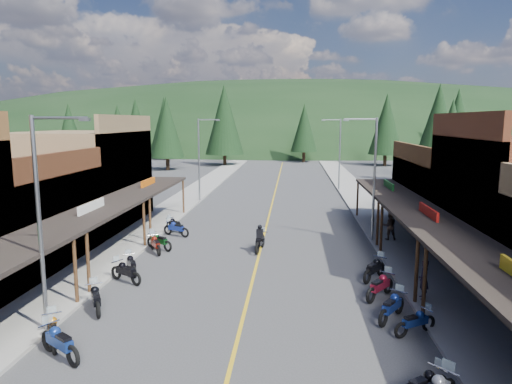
% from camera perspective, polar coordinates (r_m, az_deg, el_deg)
% --- Properties ---
extents(ground, '(220.00, 220.00, 0.00)m').
position_cam_1_polar(ground, '(22.70, -0.49, -11.20)').
color(ground, '#38383A').
rests_on(ground, ground).
extents(centerline, '(0.15, 90.00, 0.01)m').
position_cam_1_polar(centerline, '(42.01, 1.94, -1.80)').
color(centerline, gold).
rests_on(centerline, ground).
extents(sidewalk_west, '(3.40, 94.00, 0.15)m').
position_cam_1_polar(sidewalk_west, '(43.27, -9.65, -1.51)').
color(sidewalk_west, gray).
rests_on(sidewalk_west, ground).
extents(sidewalk_east, '(3.40, 94.00, 0.15)m').
position_cam_1_polar(sidewalk_east, '(42.50, 13.74, -1.83)').
color(sidewalk_east, gray).
rests_on(sidewalk_east, ground).
extents(shop_west_2, '(10.90, 9.00, 6.20)m').
position_cam_1_polar(shop_west_2, '(28.27, -29.18, -2.99)').
color(shop_west_2, '#3F2111').
rests_on(shop_west_2, ground).
extents(shop_west_3, '(10.90, 10.20, 8.20)m').
position_cam_1_polar(shop_west_3, '(36.37, -20.98, 1.55)').
color(shop_west_3, brown).
rests_on(shop_west_3, ground).
extents(shop_east_3, '(10.90, 10.20, 6.20)m').
position_cam_1_polar(shop_east_3, '(35.02, 24.33, -0.55)').
color(shop_east_3, '#4C2D16').
rests_on(shop_east_3, ground).
extents(streetlight_0, '(2.16, 0.18, 8.00)m').
position_cam_1_polar(streetlight_0, '(17.94, -25.11, -2.69)').
color(streetlight_0, gray).
rests_on(streetlight_0, ground).
extents(streetlight_1, '(2.16, 0.18, 8.00)m').
position_cam_1_polar(streetlight_1, '(44.26, -6.96, 4.51)').
color(streetlight_1, gray).
rests_on(streetlight_1, ground).
extents(streetlight_2, '(2.16, 0.18, 8.00)m').
position_cam_1_polar(streetlight_2, '(29.86, 14.33, 2.20)').
color(streetlight_2, gray).
rests_on(streetlight_2, ground).
extents(streetlight_3, '(2.16, 0.18, 8.00)m').
position_cam_1_polar(streetlight_3, '(51.59, 10.26, 5.05)').
color(streetlight_3, gray).
rests_on(streetlight_3, ground).
extents(ridge_hill, '(310.00, 140.00, 60.00)m').
position_cam_1_polar(ridge_hill, '(156.44, 3.93, 6.03)').
color(ridge_hill, black).
rests_on(ridge_hill, ground).
extents(pine_0, '(5.04, 5.04, 11.00)m').
position_cam_1_polar(pine_0, '(93.20, -22.30, 7.44)').
color(pine_0, black).
rests_on(pine_0, ground).
extents(pine_1, '(5.88, 5.88, 12.50)m').
position_cam_1_polar(pine_1, '(94.84, -11.36, 8.39)').
color(pine_1, black).
rests_on(pine_1, ground).
extents(pine_2, '(6.72, 6.72, 14.00)m').
position_cam_1_polar(pine_2, '(80.12, -3.98, 9.02)').
color(pine_2, black).
rests_on(pine_2, ground).
extents(pine_3, '(5.04, 5.04, 11.00)m').
position_cam_1_polar(pine_3, '(87.27, 6.05, 7.99)').
color(pine_3, black).
rests_on(pine_3, ground).
extents(pine_4, '(5.88, 5.88, 12.50)m').
position_cam_1_polar(pine_4, '(82.82, 15.99, 8.18)').
color(pine_4, black).
rests_on(pine_4, ground).
extents(pine_5, '(6.72, 6.72, 14.00)m').
position_cam_1_polar(pine_5, '(98.60, 23.87, 8.26)').
color(pine_5, black).
rests_on(pine_5, ground).
extents(pine_7, '(5.88, 5.88, 12.50)m').
position_cam_1_polar(pine_7, '(102.98, -14.77, 8.30)').
color(pine_7, black).
rests_on(pine_7, ground).
extents(pine_8, '(4.48, 4.48, 10.00)m').
position_cam_1_polar(pine_8, '(65.76, -16.83, 6.94)').
color(pine_8, black).
rests_on(pine_8, ground).
extents(pine_9, '(4.93, 4.93, 10.80)m').
position_cam_1_polar(pine_9, '(69.84, 23.24, 7.02)').
color(pine_9, black).
rests_on(pine_9, ground).
extents(pine_10, '(5.38, 5.38, 11.60)m').
position_cam_1_polar(pine_10, '(73.97, -11.10, 7.95)').
color(pine_10, black).
rests_on(pine_10, ground).
extents(pine_11, '(5.82, 5.82, 12.40)m').
position_cam_1_polar(pine_11, '(61.94, 21.81, 7.71)').
color(pine_11, black).
rests_on(pine_11, ground).
extents(bike_west_4, '(2.28, 1.89, 1.29)m').
position_cam_1_polar(bike_west_4, '(17.04, -23.35, -16.71)').
color(bike_west_4, navy).
rests_on(bike_west_4, ground).
extents(bike_west_5, '(1.60, 2.10, 1.16)m').
position_cam_1_polar(bike_west_5, '(18.09, -24.05, -15.45)').
color(bike_west_5, '#C16F0D').
rests_on(bike_west_5, ground).
extents(bike_west_6, '(1.65, 2.19, 1.21)m').
position_cam_1_polar(bike_west_6, '(20.37, -19.40, -12.33)').
color(bike_west_6, black).
rests_on(bike_west_6, ground).
extents(bike_west_7, '(2.16, 1.68, 1.20)m').
position_cam_1_polar(bike_west_7, '(23.31, -15.98, -9.45)').
color(bike_west_7, black).
rests_on(bike_west_7, ground).
extents(bike_west_8, '(1.57, 1.99, 1.11)m').
position_cam_1_polar(bike_west_8, '(24.51, -15.32, -8.63)').
color(bike_west_8, black).
rests_on(bike_west_8, ground).
extents(bike_west_9, '(1.64, 2.10, 1.17)m').
position_cam_1_polar(bike_west_9, '(27.93, -12.46, -6.29)').
color(bike_west_9, '#64150D').
rests_on(bike_west_9, ground).
extents(bike_west_10, '(2.14, 1.70, 1.19)m').
position_cam_1_polar(bike_west_10, '(28.55, -12.01, -5.92)').
color(bike_west_10, '#0D4117').
rests_on(bike_west_10, ground).
extents(bike_west_11, '(2.19, 1.54, 1.20)m').
position_cam_1_polar(bike_west_11, '(31.60, -9.96, -4.41)').
color(bike_west_11, navy).
rests_on(bike_west_11, ground).
extents(bike_west_12, '(1.90, 1.77, 1.11)m').
position_cam_1_polar(bike_west_12, '(32.93, -10.14, -3.95)').
color(bike_west_12, black).
rests_on(bike_west_12, ground).
extents(bike_east_5, '(1.93, 1.48, 1.07)m').
position_cam_1_polar(bike_east_5, '(18.35, 19.29, -14.96)').
color(bike_east_5, navy).
rests_on(bike_east_5, ground).
extents(bike_east_6, '(1.85, 2.21, 1.25)m').
position_cam_1_polar(bike_east_6, '(19.22, 16.62, -13.43)').
color(bike_east_6, navy).
rests_on(bike_east_6, ground).
extents(bike_east_7, '(1.94, 2.17, 1.25)m').
position_cam_1_polar(bike_east_7, '(21.27, 15.25, -11.14)').
color(bike_east_7, maroon).
rests_on(bike_east_7, ground).
extents(bike_east_8, '(1.83, 2.22, 1.25)m').
position_cam_1_polar(bike_east_8, '(23.55, 14.57, -9.14)').
color(bike_east_8, black).
rests_on(bike_east_8, ground).
extents(rider_on_bike, '(1.04, 2.31, 1.70)m').
position_cam_1_polar(rider_on_bike, '(27.64, 0.51, -6.03)').
color(rider_on_bike, black).
rests_on(rider_on_bike, ground).
extents(pedestrian_east_a, '(0.45, 0.65, 1.72)m').
position_cam_1_polar(pedestrian_east_a, '(21.35, 20.23, -10.22)').
color(pedestrian_east_a, '#2A2132').
rests_on(pedestrian_east_a, sidewalk_east).
extents(pedestrian_east_b, '(0.89, 0.51, 1.83)m').
position_cam_1_polar(pedestrian_east_b, '(30.87, 16.34, -4.07)').
color(pedestrian_east_b, '#4D3B30').
rests_on(pedestrian_east_b, sidewalk_east).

